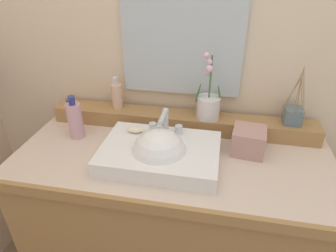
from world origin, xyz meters
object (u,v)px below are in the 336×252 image
lotion_bottle (75,120)px  tissue_box (248,141)px  soap_bar (135,129)px  potted_plant (208,104)px  sink_basin (160,155)px  soap_dispenser (117,95)px  reed_diffuser (293,115)px

lotion_bottle → tissue_box: 0.75m
soap_bar → potted_plant: (0.29, 0.17, 0.06)m
sink_basin → soap_bar: (-0.13, 0.10, 0.04)m
sink_basin → soap_dispenser: (-0.27, 0.29, 0.10)m
potted_plant → sink_basin: bearing=-121.1°
sink_basin → potted_plant: potted_plant is taller
lotion_bottle → sink_basin: bearing=-15.7°
lotion_bottle → soap_bar: bearing=-3.7°
sink_basin → lotion_bottle: 0.42m
potted_plant → soap_dispenser: potted_plant is taller
sink_basin → soap_dispenser: bearing=132.9°
reed_diffuser → lotion_bottle: size_ratio=1.31×
soap_dispenser → soap_bar: bearing=-53.6°
sink_basin → potted_plant: (0.16, 0.27, 0.11)m
tissue_box → sink_basin: bearing=-158.1°
soap_dispenser → tissue_box: size_ratio=1.18×
soap_bar → lotion_bottle: 0.28m
reed_diffuser → lotion_bottle: bearing=-169.6°
soap_dispenser → reed_diffuser: bearing=-0.5°
sink_basin → potted_plant: bearing=58.9°
soap_bar → potted_plant: size_ratio=0.23×
potted_plant → reed_diffuser: (0.36, 0.02, -0.03)m
potted_plant → reed_diffuser: 0.37m
sink_basin → tissue_box: size_ratio=3.53×
soap_dispenser → lotion_bottle: 0.23m
sink_basin → soap_dispenser: size_ratio=3.00×
soap_bar → sink_basin: bearing=-37.2°
potted_plant → soap_dispenser: size_ratio=1.95×
soap_bar → soap_dispenser: size_ratio=0.46×
sink_basin → tissue_box: 0.37m
potted_plant → tissue_box: (0.18, -0.13, -0.09)m
sink_basin → potted_plant: size_ratio=1.54×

